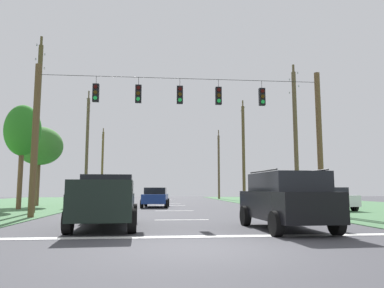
# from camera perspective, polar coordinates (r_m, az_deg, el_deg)

# --- Properties ---
(ground_plane) EXTENTS (120.00, 120.00, 0.00)m
(ground_plane) POSITION_cam_1_polar(r_m,az_deg,el_deg) (9.15, 1.99, -15.92)
(ground_plane) COLOR #3D3D42
(stop_bar_stripe) EXTENTS (12.95, 0.45, 0.01)m
(stop_bar_stripe) POSITION_cam_1_polar(r_m,az_deg,el_deg) (11.29, 0.52, -14.20)
(stop_bar_stripe) COLOR white
(stop_bar_stripe) RESTS_ON ground
(lane_dash_0) EXTENTS (2.50, 0.15, 0.01)m
(lane_dash_0) POSITION_cam_1_polar(r_m,az_deg,el_deg) (17.24, -1.60, -11.71)
(lane_dash_0) COLOR white
(lane_dash_0) RESTS_ON ground
(lane_dash_1) EXTENTS (2.50, 0.15, 0.01)m
(lane_dash_1) POSITION_cam_1_polar(r_m,az_deg,el_deg) (24.33, -2.74, -10.33)
(lane_dash_1) COLOR white
(lane_dash_1) RESTS_ON ground
(lane_dash_2) EXTENTS (2.50, 0.15, 0.01)m
(lane_dash_2) POSITION_cam_1_polar(r_m,az_deg,el_deg) (31.84, -3.40, -9.54)
(lane_dash_2) COLOR white
(lane_dash_2) RESTS_ON ground
(lane_dash_3) EXTENTS (2.50, 0.15, 0.01)m
(lane_dash_3) POSITION_cam_1_polar(r_m,az_deg,el_deg) (36.52, -3.67, -9.21)
(lane_dash_3) COLOR white
(lane_dash_3) RESTS_ON ground
(lane_dash_4) EXTENTS (2.50, 0.15, 0.01)m
(lane_dash_4) POSITION_cam_1_polar(r_m,az_deg,el_deg) (47.90, -4.10, -8.68)
(lane_dash_4) COLOR white
(lane_dash_4) RESTS_ON ground
(overhead_signal_span) EXTENTS (15.24, 0.31, 7.83)m
(overhead_signal_span) POSITION_cam_1_polar(r_m,az_deg,el_deg) (19.24, -1.60, 2.10)
(overhead_signal_span) COLOR brown
(overhead_signal_span) RESTS_ON ground
(pickup_truck) EXTENTS (2.49, 5.49, 1.95)m
(pickup_truck) POSITION_cam_1_polar(r_m,az_deg,el_deg) (14.16, -13.20, -8.65)
(pickup_truck) COLOR black
(pickup_truck) RESTS_ON ground
(suv_black) EXTENTS (2.39, 4.88, 2.05)m
(suv_black) POSITION_cam_1_polar(r_m,az_deg,el_deg) (13.35, 14.36, -8.32)
(suv_black) COLOR black
(suv_black) RESTS_ON ground
(distant_car_crossing_white) EXTENTS (2.31, 4.44, 1.52)m
(distant_car_crossing_white) POSITION_cam_1_polar(r_m,az_deg,el_deg) (26.42, 20.54, -7.93)
(distant_car_crossing_white) COLOR silver
(distant_car_crossing_white) RESTS_ON ground
(distant_car_oncoming) EXTENTS (4.44, 2.32, 1.52)m
(distant_car_oncoming) POSITION_cam_1_polar(r_m,az_deg,el_deg) (36.86, -14.64, -7.76)
(distant_car_oncoming) COLOR silver
(distant_car_oncoming) RESTS_ON ground
(distant_car_far_parked) EXTENTS (2.27, 4.42, 1.52)m
(distant_car_far_parked) POSITION_cam_1_polar(r_m,az_deg,el_deg) (29.12, -5.69, -8.21)
(distant_car_far_parked) COLOR navy
(distant_car_far_parked) RESTS_ON ground
(utility_pole_mid_right) EXTENTS (0.28, 1.71, 9.63)m
(utility_pole_mid_right) POSITION_cam_1_polar(r_m,az_deg,el_deg) (24.71, 15.82, 1.23)
(utility_pole_mid_right) COLOR brown
(utility_pole_mid_right) RESTS_ON ground
(utility_pole_far_right) EXTENTS (0.31, 1.71, 10.51)m
(utility_pole_far_right) POSITION_cam_1_polar(r_m,az_deg,el_deg) (37.58, 8.03, -1.32)
(utility_pole_far_right) COLOR brown
(utility_pole_far_right) RESTS_ON ground
(utility_pole_near_left) EXTENTS (0.30, 2.00, 9.85)m
(utility_pole_near_left) POSITION_cam_1_polar(r_m,az_deg,el_deg) (52.38, 4.19, -3.28)
(utility_pole_near_left) COLOR brown
(utility_pole_near_left) RESTS_ON ground
(utility_pole_far_left) EXTENTS (0.27, 1.75, 10.80)m
(utility_pole_far_left) POSITION_cam_1_polar(r_m,az_deg,el_deg) (23.95, -22.96, 3.20)
(utility_pole_far_left) COLOR brown
(utility_pole_far_left) RESTS_ON ground
(utility_pole_distant_right) EXTENTS (0.31, 1.98, 11.58)m
(utility_pole_distant_right) POSITION_cam_1_polar(r_m,az_deg,el_deg) (38.96, -16.03, -0.44)
(utility_pole_distant_right) COLOR brown
(utility_pole_distant_right) RESTS_ON ground
(utility_pole_distant_left) EXTENTS (0.30, 1.61, 9.89)m
(utility_pole_distant_left) POSITION_cam_1_polar(r_m,az_deg,el_deg) (52.36, -13.78, -2.97)
(utility_pole_distant_left) COLOR brown
(utility_pole_distant_left) RESTS_ON ground
(tree_roadside_right) EXTENTS (3.82, 3.82, 6.66)m
(tree_roadside_right) POSITION_cam_1_polar(r_m,az_deg,el_deg) (33.51, -22.63, -0.30)
(tree_roadside_right) COLOR brown
(tree_roadside_right) RESTS_ON ground
(tree_roadside_far_right) EXTENTS (2.48, 2.48, 7.32)m
(tree_roadside_far_right) POSITION_cam_1_polar(r_m,az_deg,el_deg) (28.39, -24.85, 1.82)
(tree_roadside_far_right) COLOR brown
(tree_roadside_far_right) RESTS_ON ground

